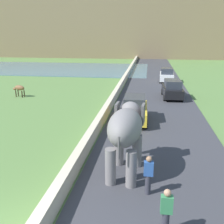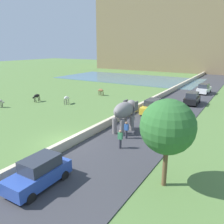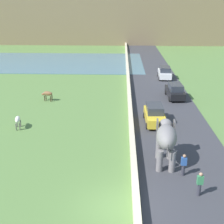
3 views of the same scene
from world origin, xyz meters
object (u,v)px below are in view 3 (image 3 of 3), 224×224
Objects in this scene: car_yellow at (155,114)px; cow_white at (18,120)px; car_black at (175,91)px; person_beside_elephant at (184,165)px; person_trailing at (200,184)px; elephant at (166,138)px; car_white at (165,73)px; cow_brown at (48,94)px.

cow_white is (-12.48, -1.57, -0.06)m from car_yellow.
car_yellow is at bearing -112.87° from car_black.
person_beside_elephant is 2.16m from person_trailing.
elephant is 4.14m from person_trailing.
car_yellow is (-1.57, 10.86, 0.03)m from person_trailing.
car_white is (1.58, 27.39, 0.03)m from person_trailing.
cow_white is (-13.51, 7.20, -0.04)m from person_beside_elephant.
person_trailing is 0.40× the size of car_black.
cow_brown is (-11.62, 6.07, -0.06)m from car_yellow.
car_black is 18.06m from cow_white.
car_yellow is at bearing 98.23° from person_trailing.
person_trailing is at bearing -67.03° from elephant.
car_yellow is at bearing -100.78° from car_white.
person_trailing is at bearing -52.09° from cow_brown.
elephant is at bearing -97.51° from car_white.
car_white is at bearing 85.20° from person_beside_elephant.
car_black is at bearing 5.42° from cow_brown.
car_yellow is at bearing 90.15° from elephant.
elephant is 2.16× the size of person_beside_elephant.
person_trailing is 1.15× the size of cow_white.
car_white is 2.86× the size of cow_brown.
person_trailing reaches higher than cow_brown.
car_yellow reaches higher than cow_brown.
person_beside_elephant is at bearing -97.46° from car_black.
cow_brown is at bearing 127.91° from person_trailing.
elephant reaches higher than car_black.
person_trailing is 16.84m from cow_white.
elephant is at bearing 122.80° from person_beside_elephant.
elephant is at bearing -48.76° from cow_brown.
car_black is at bearing 67.13° from car_yellow.
car_yellow is 2.84× the size of cow_brown.
car_white is 16.83m from car_yellow.
person_beside_elephant is at bearing -94.80° from car_white.
cow_brown is at bearing 131.24° from elephant.
person_beside_elephant is 16.38m from car_black.
person_trailing is at bearing -93.30° from car_white.
car_black is (1.58, 18.33, 0.03)m from person_trailing.
person_beside_elephant is at bearing -57.20° from elephant.
car_black reaches higher than person_trailing.
car_black is (0.00, -9.05, 0.00)m from car_white.
car_white is (2.12, 25.29, 0.03)m from person_beside_elephant.
person_beside_elephant is at bearing -49.56° from cow_brown.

